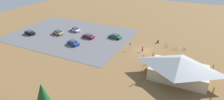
% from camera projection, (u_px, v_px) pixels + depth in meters
% --- Properties ---
extents(ground, '(160.00, 160.00, 0.00)m').
position_uv_depth(ground, '(143.00, 51.00, 55.72)').
color(ground, brown).
rests_on(ground, ground).
extents(parking_lot_asphalt, '(42.45, 31.18, 0.05)m').
position_uv_depth(parking_lot_asphalt, '(71.00, 35.00, 67.55)').
color(parking_lot_asphalt, '#56565B').
rests_on(parking_lot_asphalt, ground).
extents(bike_pavilion, '(14.41, 9.68, 5.29)m').
position_uv_depth(bike_pavilion, '(179.00, 67.00, 41.66)').
color(bike_pavilion, '#C6B28E').
rests_on(bike_pavilion, ground).
extents(trash_bin, '(0.60, 0.60, 0.90)m').
position_uv_depth(trash_bin, '(158.00, 42.00, 60.81)').
color(trash_bin, brown).
rests_on(trash_bin, ground).
extents(lot_sign, '(0.56, 0.08, 2.20)m').
position_uv_depth(lot_sign, '(130.00, 46.00, 55.62)').
color(lot_sign, '#99999E').
rests_on(lot_sign, ground).
extents(pine_center, '(2.56, 2.56, 6.67)m').
position_uv_depth(pine_center, '(42.00, 94.00, 30.48)').
color(pine_center, brown).
rests_on(pine_center, ground).
extents(bicycle_orange_front_row, '(0.74, 1.70, 0.83)m').
position_uv_depth(bicycle_orange_front_row, '(176.00, 59.00, 50.22)').
color(bicycle_orange_front_row, black).
rests_on(bicycle_orange_front_row, ground).
extents(bicycle_green_yard_front, '(1.51, 0.96, 0.84)m').
position_uv_depth(bicycle_green_yard_front, '(147.00, 61.00, 49.48)').
color(bicycle_green_yard_front, black).
rests_on(bicycle_green_yard_front, ground).
extents(bicycle_blue_near_porch, '(1.39, 1.21, 0.90)m').
position_uv_depth(bicycle_blue_near_porch, '(166.00, 45.00, 58.18)').
color(bicycle_blue_near_porch, black).
rests_on(bicycle_blue_near_porch, ground).
extents(bicycle_red_edge_north, '(0.84, 1.48, 0.87)m').
position_uv_depth(bicycle_red_edge_north, '(144.00, 57.00, 51.33)').
color(bicycle_red_edge_north, black).
rests_on(bicycle_red_edge_north, ground).
extents(bicycle_teal_yard_right, '(1.11, 1.41, 0.90)m').
position_uv_depth(bicycle_teal_yard_right, '(185.00, 49.00, 55.71)').
color(bicycle_teal_yard_right, black).
rests_on(bicycle_teal_yard_right, ground).
extents(bicycle_yellow_back_row, '(1.73, 0.48, 0.80)m').
position_uv_depth(bicycle_yellow_back_row, '(175.00, 49.00, 55.99)').
color(bicycle_yellow_back_row, black).
rests_on(bicycle_yellow_back_row, ground).
extents(bicycle_purple_near_sign, '(0.69, 1.52, 0.84)m').
position_uv_depth(bicycle_purple_near_sign, '(154.00, 57.00, 51.15)').
color(bicycle_purple_near_sign, black).
rests_on(bicycle_purple_near_sign, ground).
extents(car_white_end_stall, '(4.84, 3.22, 1.36)m').
position_uv_depth(car_white_end_stall, '(75.00, 29.00, 70.55)').
color(car_white_end_stall, white).
rests_on(car_white_end_stall, parking_lot_asphalt).
extents(car_tan_near_entry, '(4.63, 2.74, 1.42)m').
position_uv_depth(car_tan_near_entry, '(58.00, 32.00, 67.57)').
color(car_tan_near_entry, tan).
rests_on(car_tan_near_entry, parking_lot_asphalt).
extents(car_maroon_front_row, '(4.61, 2.41, 1.28)m').
position_uv_depth(car_maroon_front_row, '(88.00, 36.00, 64.47)').
color(car_maroon_front_row, maroon).
rests_on(car_maroon_front_row, parking_lot_asphalt).
extents(car_green_inner_stall, '(4.83, 2.48, 1.32)m').
position_uv_depth(car_green_inner_stall, '(115.00, 36.00, 64.32)').
color(car_green_inner_stall, '#1E6B3D').
rests_on(car_green_inner_stall, parking_lot_asphalt).
extents(car_blue_aisle_side, '(4.62, 2.98, 1.41)m').
position_uv_depth(car_blue_aisle_side, '(73.00, 43.00, 59.25)').
color(car_blue_aisle_side, '#1E42B2').
rests_on(car_blue_aisle_side, parking_lot_asphalt).
extents(car_black_far_end, '(4.52, 2.60, 1.38)m').
position_uv_depth(car_black_far_end, '(30.00, 32.00, 67.61)').
color(car_black_far_end, black).
rests_on(car_black_far_end, parking_lot_asphalt).
extents(visitor_at_bikes, '(0.36, 0.39, 1.76)m').
position_uv_depth(visitor_at_bikes, '(143.00, 48.00, 54.96)').
color(visitor_at_bikes, '#2D3347').
rests_on(visitor_at_bikes, ground).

